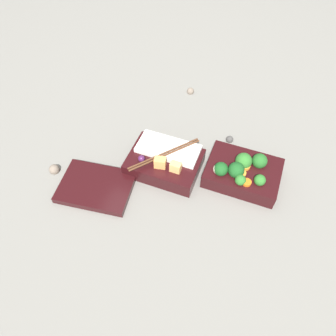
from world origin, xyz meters
The scene contains 7 objects.
ground_plane centered at (0.00, 0.00, 0.00)m, with size 3.00×3.00×0.00m, color slate.
bento_tray_vegetable centered at (-0.10, -0.02, 0.03)m, with size 0.19×0.14×0.08m.
bento_tray_rice centered at (0.10, 0.02, 0.03)m, with size 0.19×0.17×0.07m.
bento_lid centered at (0.24, 0.15, 0.01)m, with size 0.18×0.13×0.02m, color black.
pebble_0 centered at (0.14, -0.31, 0.01)m, with size 0.02×0.02×0.02m, color #7A6B5B.
pebble_1 centered at (0.38, 0.13, 0.01)m, with size 0.03×0.03×0.03m, color #7A6B5B.
pebble_2 centered at (-0.04, -0.14, 0.01)m, with size 0.02×0.02×0.02m, color #474442.
Camera 1 is at (-0.10, 0.52, 0.71)m, focal length 35.00 mm.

